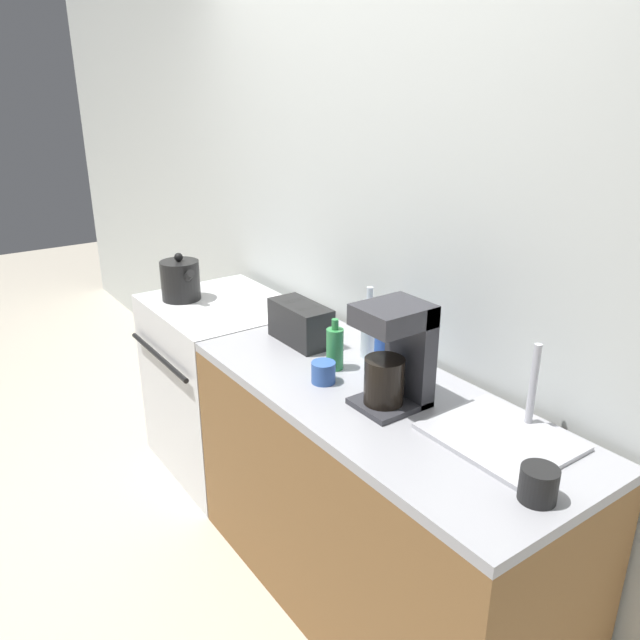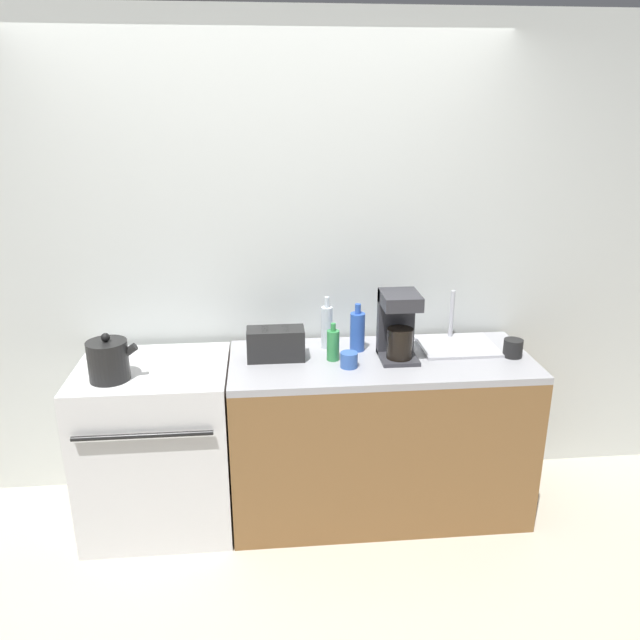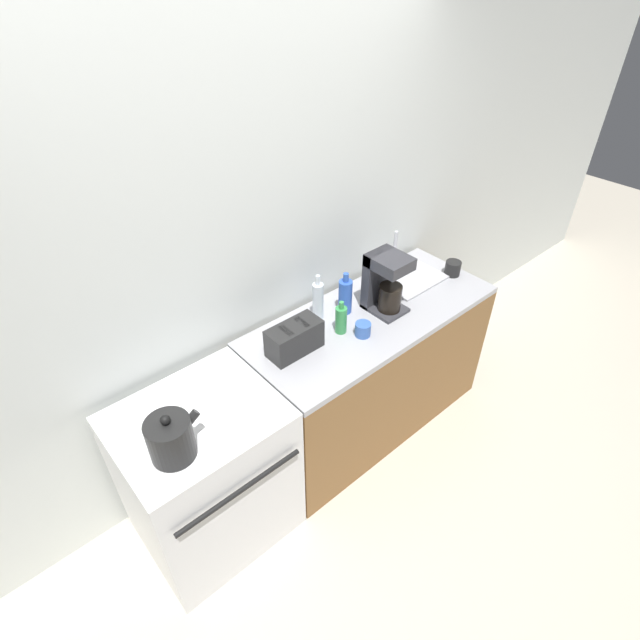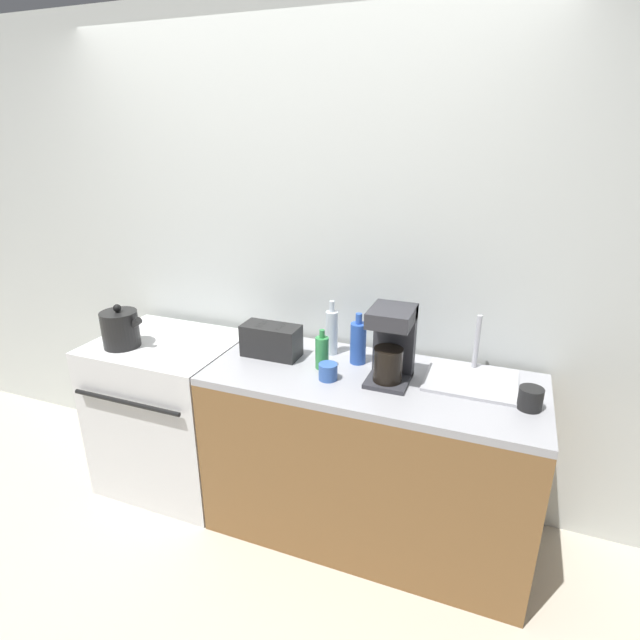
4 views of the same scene
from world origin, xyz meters
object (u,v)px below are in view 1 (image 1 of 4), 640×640
(coffee_maker, at_px, (397,353))
(cup_blue, at_px, (323,372))
(kettle, at_px, (181,280))
(bottle_clear, at_px, (369,328))
(bottle_green, at_px, (335,348))
(cup_black, at_px, (539,484))
(bottle_blue, at_px, (385,347))
(stove, at_px, (226,383))
(toaster, at_px, (301,323))

(coffee_maker, relative_size, cup_blue, 4.07)
(kettle, xyz_separation_m, coffee_maker, (1.43, 0.15, 0.08))
(cup_blue, bearing_deg, bottle_clear, 106.76)
(coffee_maker, height_order, bottle_green, coffee_maker)
(kettle, bearing_deg, cup_black, 2.73)
(bottle_clear, relative_size, cup_black, 2.87)
(kettle, height_order, bottle_clear, bottle_clear)
(coffee_maker, distance_m, bottle_clear, 0.39)
(bottle_blue, relative_size, cup_blue, 2.97)
(stove, height_order, coffee_maker, coffee_maker)
(kettle, xyz_separation_m, cup_blue, (1.16, 0.04, -0.06))
(stove, relative_size, bottle_green, 4.50)
(coffee_maker, xyz_separation_m, cup_black, (0.60, -0.05, -0.14))
(bottle_clear, bearing_deg, stove, -168.40)
(coffee_maker, distance_m, bottle_blue, 0.24)
(bottle_green, relative_size, bottle_clear, 0.70)
(bottle_green, relative_size, cup_blue, 2.27)
(kettle, distance_m, bottle_green, 1.10)
(stove, distance_m, kettle, 0.58)
(coffee_maker, height_order, cup_blue, coffee_maker)
(stove, distance_m, bottle_blue, 1.20)
(bottle_clear, xyz_separation_m, cup_blue, (0.08, -0.28, -0.08))
(bottle_green, distance_m, bottle_clear, 0.18)
(coffee_maker, bearing_deg, bottle_green, -179.34)
(toaster, xyz_separation_m, coffee_maker, (0.63, -0.04, 0.10))
(bottle_green, height_order, cup_blue, bottle_green)
(coffee_maker, height_order, bottle_clear, coffee_maker)
(stove, distance_m, bottle_green, 1.06)
(coffee_maker, xyz_separation_m, bottle_green, (-0.34, -0.00, -0.10))
(cup_black, bearing_deg, cup_blue, -176.24)
(bottle_blue, bearing_deg, cup_black, -11.72)
(coffee_maker, xyz_separation_m, bottle_clear, (-0.35, 0.17, -0.06))
(bottle_clear, bearing_deg, bottle_green, -85.35)
(cup_black, bearing_deg, toaster, 176.04)
(cup_black, bearing_deg, coffee_maker, 175.38)
(coffee_maker, distance_m, bottle_green, 0.35)
(bottle_clear, distance_m, cup_black, 0.98)
(stove, xyz_separation_m, bottle_blue, (1.07, 0.13, 0.54))
(stove, xyz_separation_m, coffee_maker, (1.26, 0.02, 0.62))
(bottle_green, bearing_deg, bottle_clear, 94.65)
(cup_blue, bearing_deg, stove, 174.79)
(toaster, bearing_deg, bottle_blue, 10.34)
(coffee_maker, bearing_deg, stove, -179.29)
(bottle_blue, xyz_separation_m, cup_black, (0.79, -0.16, -0.06))
(kettle, bearing_deg, bottle_clear, 16.38)
(toaster, relative_size, bottle_green, 1.48)
(bottle_blue, bearing_deg, toaster, -169.66)
(kettle, distance_m, bottle_clear, 1.12)
(toaster, bearing_deg, kettle, -167.14)
(toaster, relative_size, bottle_blue, 1.14)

